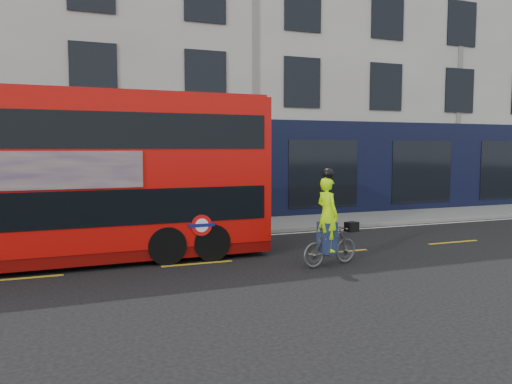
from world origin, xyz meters
TOP-DOWN VIEW (x-y plane):
  - ground at (0.00, 0.00)m, footprint 120.00×120.00m
  - pavement at (0.00, 6.50)m, footprint 60.00×3.00m
  - kerb at (0.00, 5.00)m, footprint 60.00×0.12m
  - building_terrace at (0.00, 12.94)m, footprint 50.00×10.07m
  - road_edge_line at (0.00, 4.70)m, footprint 58.00×0.10m
  - lane_dashes at (0.00, 1.50)m, footprint 58.00×0.12m
  - bus at (-7.16, 2.71)m, footprint 10.56×2.61m
  - cyclist at (-1.05, 0.15)m, footprint 1.69×0.77m

SIDE VIEW (x-z plane):
  - ground at x=0.00m, z-range 0.00..0.00m
  - road_edge_line at x=0.00m, z-range 0.00..0.01m
  - lane_dashes at x=0.00m, z-range 0.00..0.01m
  - pavement at x=0.00m, z-range 0.00..0.12m
  - kerb at x=0.00m, z-range 0.00..0.13m
  - cyclist at x=-1.05m, z-range -0.37..2.01m
  - bus at x=-7.16m, z-range 0.05..4.29m
  - building_terrace at x=0.00m, z-range -0.01..14.99m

